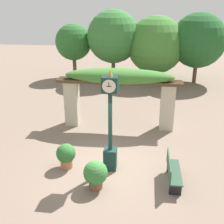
# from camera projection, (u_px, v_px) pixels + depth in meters

# --- Properties ---
(ground_plane) EXTENTS (60.00, 60.00, 0.00)m
(ground_plane) POSITION_uv_depth(u_px,v_px,m) (108.00, 168.00, 10.18)
(ground_plane) COLOR #7F6B5B
(pedestal_clock) EXTENTS (0.52, 0.57, 3.62)m
(pedestal_clock) POSITION_uv_depth(u_px,v_px,m) (110.00, 123.00, 9.50)
(pedestal_clock) COLOR #14332D
(pedestal_clock) RESTS_ON ground
(pergola) EXTENTS (5.74, 1.22, 2.82)m
(pergola) POSITION_uv_depth(u_px,v_px,m) (119.00, 84.00, 12.87)
(pergola) COLOR #BCB299
(pergola) RESTS_ON ground
(potted_plant_near_left) EXTENTS (0.70, 0.70, 0.93)m
(potted_plant_near_left) POSITION_uv_depth(u_px,v_px,m) (66.00, 155.00, 10.02)
(potted_plant_near_left) COLOR #B26B4C
(potted_plant_near_left) RESTS_ON ground
(potted_plant_near_right) EXTENTS (0.78, 0.78, 0.95)m
(potted_plant_near_right) POSITION_uv_depth(u_px,v_px,m) (96.00, 174.00, 8.90)
(potted_plant_near_right) COLOR brown
(potted_plant_near_right) RESTS_ON ground
(park_bench) EXTENTS (0.42, 1.54, 0.89)m
(park_bench) POSITION_uv_depth(u_px,v_px,m) (172.00, 171.00, 9.18)
(park_bench) COLOR #2D4C38
(park_bench) RESTS_ON ground
(tree_line) EXTENTS (12.51, 4.18, 5.19)m
(tree_line) POSITION_uv_depth(u_px,v_px,m) (147.00, 41.00, 20.43)
(tree_line) COLOR brown
(tree_line) RESTS_ON ground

